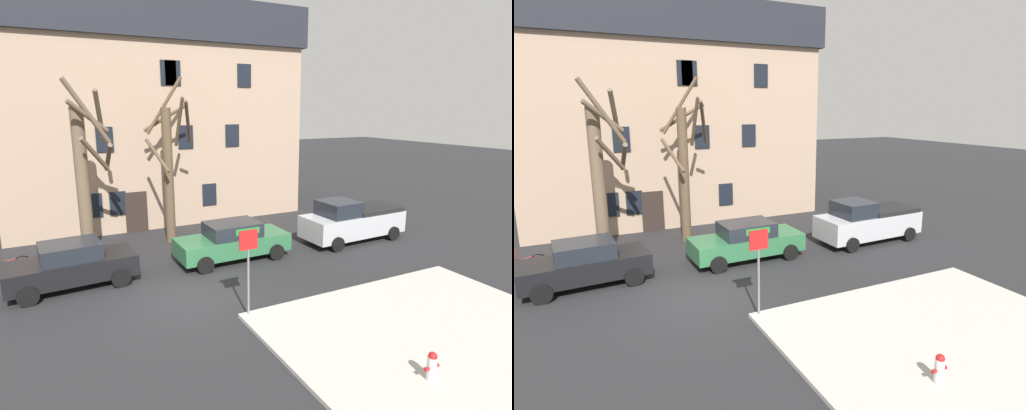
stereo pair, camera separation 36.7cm
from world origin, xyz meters
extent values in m
plane|color=#262628|center=(0.00, 0.00, 0.00)|extent=(120.00, 120.00, 0.00)
cube|color=#B7B5AD|center=(5.29, -5.83, 0.06)|extent=(8.83, 7.66, 0.12)
cube|color=tan|center=(1.95, 12.33, 4.80)|extent=(15.99, 7.07, 9.60)
cube|color=#23262D|center=(1.95, 12.33, 10.69)|extent=(16.49, 7.57, 2.17)
cube|color=#2D231E|center=(0.07, 8.74, 1.05)|extent=(1.10, 0.12, 2.10)
cube|color=black|center=(-1.96, 8.75, 1.60)|extent=(0.80, 0.08, 1.20)
cube|color=black|center=(-0.82, 8.75, 1.60)|extent=(0.80, 0.08, 1.20)
cube|color=black|center=(4.09, 8.75, 1.60)|extent=(0.80, 0.08, 1.20)
cube|color=black|center=(-1.21, 8.75, 4.80)|extent=(0.80, 0.08, 1.20)
cube|color=black|center=(2.84, 8.75, 4.80)|extent=(0.80, 0.08, 1.20)
cube|color=black|center=(5.52, 8.75, 4.80)|extent=(0.80, 0.08, 1.20)
cube|color=black|center=(2.07, 8.75, 8.00)|extent=(0.80, 0.08, 1.20)
cube|color=black|center=(2.29, 8.75, 8.00)|extent=(0.80, 0.08, 1.20)
cube|color=black|center=(6.27, 8.75, 8.00)|extent=(0.80, 0.08, 1.20)
cylinder|color=brown|center=(-2.58, 5.87, 3.17)|extent=(0.55, 0.55, 6.34)
cylinder|color=brown|center=(-2.24, 5.15, 5.97)|extent=(1.63, 0.91, 1.32)
cylinder|color=brown|center=(-1.74, 5.67, 5.93)|extent=(0.62, 1.88, 2.20)
cylinder|color=brown|center=(-1.50, 5.83, 4.24)|extent=(0.27, 2.27, 1.40)
cylinder|color=brown|center=(-2.07, 5.35, 4.46)|extent=(1.26, 1.26, 1.52)
cylinder|color=brown|center=(-2.27, 5.08, 6.14)|extent=(1.81, 0.86, 2.56)
cylinder|color=brown|center=(1.19, 6.36, 3.15)|extent=(0.45, 0.45, 6.31)
cylinder|color=brown|center=(0.63, 6.03, 4.20)|extent=(0.86, 1.29, 1.49)
cylinder|color=brown|center=(1.35, 7.17, 6.39)|extent=(1.78, 0.50, 2.68)
cylinder|color=brown|center=(2.10, 6.00, 5.64)|extent=(0.90, 1.98, 1.99)
cylinder|color=brown|center=(1.46, 7.37, 5.84)|extent=(2.14, 0.72, 1.37)
cylinder|color=brown|center=(1.80, 6.37, 5.65)|extent=(0.19, 1.37, 2.28)
cube|color=black|center=(-3.45, 2.78, 0.70)|extent=(4.47, 2.08, 0.75)
cube|color=#1E232B|center=(-3.45, 2.78, 1.36)|extent=(2.11, 1.71, 0.58)
cylinder|color=black|center=(-4.87, 1.79, 0.34)|extent=(0.69, 0.27, 0.68)
cylinder|color=black|center=(-4.99, 3.57, 0.34)|extent=(0.69, 0.27, 0.68)
cylinder|color=black|center=(-1.91, 1.99, 0.34)|extent=(0.69, 0.27, 0.68)
cylinder|color=black|center=(-2.03, 3.78, 0.34)|extent=(0.69, 0.27, 0.68)
cube|color=#2D6B42|center=(2.82, 2.75, 0.68)|extent=(4.76, 1.94, 0.73)
cube|color=#1E232B|center=(2.82, 2.75, 1.34)|extent=(2.21, 1.67, 0.58)
cylinder|color=black|center=(1.23, 1.80, 0.34)|extent=(0.68, 0.23, 0.68)
cylinder|color=black|center=(1.19, 3.64, 0.34)|extent=(0.68, 0.23, 0.68)
cylinder|color=black|center=(4.44, 1.87, 0.34)|extent=(0.68, 0.23, 0.68)
cylinder|color=black|center=(4.40, 3.71, 0.34)|extent=(0.68, 0.23, 0.68)
cube|color=#B7BABF|center=(9.08, 2.56, 0.83)|extent=(5.19, 2.17, 1.02)
cube|color=#1E232B|center=(8.16, 2.52, 1.69)|extent=(1.70, 1.79, 0.70)
cube|color=black|center=(10.20, 2.61, 1.44)|extent=(2.73, 1.99, 0.20)
cylinder|color=black|center=(7.38, 1.51, 0.34)|extent=(0.69, 0.25, 0.68)
cylinder|color=black|center=(7.30, 3.47, 0.34)|extent=(0.69, 0.25, 0.68)
cylinder|color=black|center=(10.86, 1.65, 0.34)|extent=(0.69, 0.25, 0.68)
cylinder|color=black|center=(10.78, 3.61, 0.34)|extent=(0.69, 0.25, 0.68)
cylinder|color=silver|center=(3.54, -6.96, 0.41)|extent=(0.22, 0.22, 0.58)
sphere|color=red|center=(3.54, -6.96, 0.72)|extent=(0.21, 0.21, 0.21)
cylinder|color=red|center=(3.38, -6.96, 0.44)|extent=(0.10, 0.09, 0.09)
cylinder|color=red|center=(3.70, -6.96, 0.44)|extent=(0.10, 0.09, 0.09)
cylinder|color=slate|center=(1.17, -2.14, 1.40)|extent=(0.07, 0.07, 2.80)
cube|color=red|center=(1.17, -2.16, 2.50)|extent=(0.60, 0.03, 0.60)
cube|color=#1E8C38|center=(1.17, -2.12, 2.75)|extent=(0.76, 0.02, 0.18)
torus|color=black|center=(-5.09, 5.07, 0.36)|extent=(0.71, 0.06, 0.71)
cylinder|color=maroon|center=(-5.61, 5.08, 0.58)|extent=(1.00, 0.05, 0.19)
cylinder|color=maroon|center=(-5.81, 5.08, 0.81)|extent=(0.09, 0.04, 0.45)
camera|label=1|loc=(-4.01, -12.81, 6.31)|focal=29.57mm
camera|label=2|loc=(-3.68, -12.97, 6.31)|focal=29.57mm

